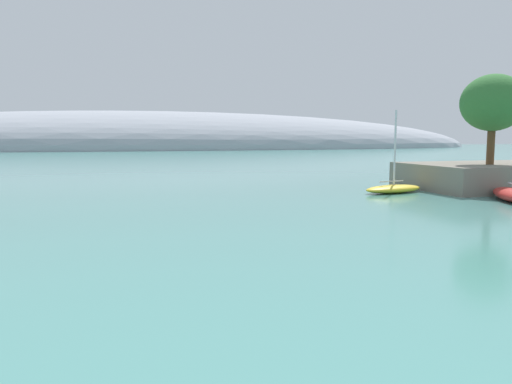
# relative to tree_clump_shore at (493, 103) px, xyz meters

# --- Properties ---
(shore_outcrop) EXTENTS (17.30, 11.62, 2.57)m
(shore_outcrop) POSITION_rel_tree_clump_shore_xyz_m (1.81, 1.38, -7.32)
(shore_outcrop) COLOR gray
(shore_outcrop) RESTS_ON ground
(tree_clump_shore) EXTENTS (6.18, 6.18, 8.85)m
(tree_clump_shore) POSITION_rel_tree_clump_shore_xyz_m (0.00, 0.00, 0.00)
(tree_clump_shore) COLOR brown
(tree_clump_shore) RESTS_ON shore_outcrop
(distant_ridge) EXTENTS (329.51, 78.71, 33.63)m
(distant_ridge) POSITION_rel_tree_clump_shore_xyz_m (-16.39, 185.58, -8.61)
(distant_ridge) COLOR #999EA8
(distant_ridge) RESTS_ON ground
(sailboat_yellow_near_shore) EXTENTS (6.84, 3.61, 7.80)m
(sailboat_yellow_near_shore) POSITION_rel_tree_clump_shore_xyz_m (-10.49, 0.60, -8.14)
(sailboat_yellow_near_shore) COLOR yellow
(sailboat_yellow_near_shore) RESTS_ON water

